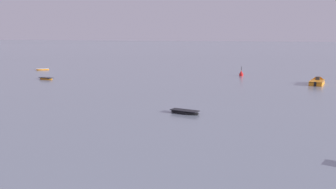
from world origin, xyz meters
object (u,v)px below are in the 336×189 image
Objects in this scene: rowboat_moored_0 at (185,112)px; motorboat_moored_2 at (317,82)px; rowboat_moored_5 at (43,70)px; rowboat_moored_4 at (46,79)px; channel_buoy at (241,74)px.

motorboat_moored_2 is (18.04, 32.79, 0.14)m from rowboat_moored_0.
rowboat_moored_5 is at bearing 153.16° from rowboat_moored_0.
rowboat_moored_0 is at bearing -75.09° from rowboat_moored_5.
rowboat_moored_4 is 1.09× the size of rowboat_moored_5.
rowboat_moored_4 is 1.63× the size of channel_buoy.
channel_buoy is (38.33, 17.71, 0.31)m from rowboat_moored_4.
channel_buoy is (-15.12, 9.74, 0.16)m from motorboat_moored_2.
rowboat_moored_4 is at bearing -88.14° from rowboat_moored_5.
rowboat_moored_0 is 37.42m from motorboat_moored_2.
rowboat_moored_5 is at bearing -179.35° from channel_buoy.
rowboat_moored_0 is at bearing -93.92° from channel_buoy.
rowboat_moored_0 reaches higher than rowboat_moored_5.
motorboat_moored_2 is at bearing -41.70° from rowboat_moored_5.
motorboat_moored_2 is 17.99m from channel_buoy.
rowboat_moored_0 is at bearing 162.54° from motorboat_moored_2.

